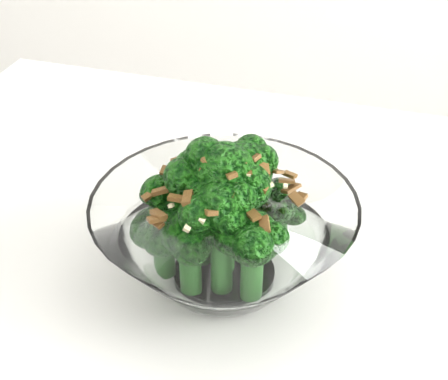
{
  "coord_description": "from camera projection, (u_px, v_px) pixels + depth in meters",
  "views": [
    {
      "loc": [
        -0.17,
        -0.13,
        1.1
      ],
      "look_at": [
        -0.2,
        0.26,
        0.83
      ],
      "focal_mm": 55.0,
      "sensor_mm": 36.0,
      "label": 1
    }
  ],
  "objects": [
    {
      "name": "broccoli_dish",
      "position": [
        223.0,
        231.0,
        0.49
      ],
      "size": [
        0.19,
        0.19,
        0.12
      ],
      "color": "white",
      "rests_on": "table"
    }
  ]
}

